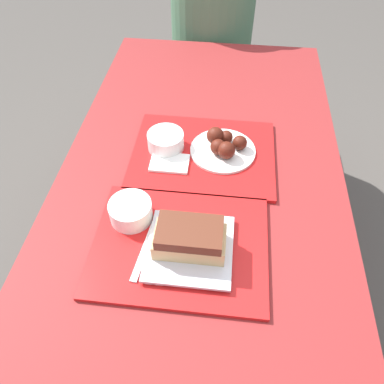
{
  "coord_description": "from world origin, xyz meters",
  "views": [
    {
      "loc": [
        0.06,
        -0.64,
        1.51
      ],
      "look_at": [
        -0.01,
        -0.01,
        0.78
      ],
      "focal_mm": 35.0,
      "sensor_mm": 36.0,
      "label": 1
    }
  ],
  "objects_px": {
    "wings_plate_far": "(223,146)",
    "bowl_coleslaw_far": "(166,140)",
    "tray_far": "(203,154)",
    "person_seated_across": "(212,20)",
    "tray_near": "(180,245)",
    "brisket_sandwich_plate": "(189,242)",
    "bowl_coleslaw_near": "(131,210)"
  },
  "relations": [
    {
      "from": "wings_plate_far",
      "to": "bowl_coleslaw_far",
      "type": "bearing_deg",
      "value": -178.96
    },
    {
      "from": "tray_far",
      "to": "person_seated_across",
      "type": "distance_m",
      "value": 0.92
    },
    {
      "from": "tray_near",
      "to": "brisket_sandwich_plate",
      "type": "height_order",
      "value": "brisket_sandwich_plate"
    },
    {
      "from": "person_seated_across",
      "to": "bowl_coleslaw_far",
      "type": "bearing_deg",
      "value": -94.4
    },
    {
      "from": "bowl_coleslaw_far",
      "to": "brisket_sandwich_plate",
      "type": "bearing_deg",
      "value": -72.47
    },
    {
      "from": "tray_near",
      "to": "person_seated_across",
      "type": "bearing_deg",
      "value": 90.8
    },
    {
      "from": "bowl_coleslaw_near",
      "to": "brisket_sandwich_plate",
      "type": "bearing_deg",
      "value": -27.74
    },
    {
      "from": "bowl_coleslaw_near",
      "to": "brisket_sandwich_plate",
      "type": "height_order",
      "value": "brisket_sandwich_plate"
    },
    {
      "from": "tray_far",
      "to": "wings_plate_far",
      "type": "height_order",
      "value": "wings_plate_far"
    },
    {
      "from": "tray_far",
      "to": "bowl_coleslaw_near",
      "type": "height_order",
      "value": "bowl_coleslaw_near"
    },
    {
      "from": "tray_near",
      "to": "brisket_sandwich_plate",
      "type": "distance_m",
      "value": 0.05
    },
    {
      "from": "tray_near",
      "to": "bowl_coleslaw_far",
      "type": "bearing_deg",
      "value": 104.55
    },
    {
      "from": "bowl_coleslaw_near",
      "to": "bowl_coleslaw_far",
      "type": "distance_m",
      "value": 0.28
    },
    {
      "from": "bowl_coleslaw_far",
      "to": "wings_plate_far",
      "type": "xyz_separation_m",
      "value": [
        0.17,
        0.0,
        -0.01
      ]
    },
    {
      "from": "tray_near",
      "to": "wings_plate_far",
      "type": "distance_m",
      "value": 0.35
    },
    {
      "from": "tray_near",
      "to": "bowl_coleslaw_near",
      "type": "distance_m",
      "value": 0.15
    },
    {
      "from": "brisket_sandwich_plate",
      "to": "bowl_coleslaw_far",
      "type": "height_order",
      "value": "brisket_sandwich_plate"
    },
    {
      "from": "tray_near",
      "to": "person_seated_across",
      "type": "xyz_separation_m",
      "value": [
        -0.02,
        1.25,
        -0.01
      ]
    },
    {
      "from": "tray_near",
      "to": "tray_far",
      "type": "xyz_separation_m",
      "value": [
        0.03,
        0.33,
        0.0
      ]
    },
    {
      "from": "brisket_sandwich_plate",
      "to": "wings_plate_far",
      "type": "distance_m",
      "value": 0.36
    },
    {
      "from": "bowl_coleslaw_far",
      "to": "person_seated_across",
      "type": "xyz_separation_m",
      "value": [
        0.07,
        0.91,
        -0.04
      ]
    },
    {
      "from": "tray_far",
      "to": "brisket_sandwich_plate",
      "type": "bearing_deg",
      "value": -90.25
    },
    {
      "from": "tray_far",
      "to": "wings_plate_far",
      "type": "distance_m",
      "value": 0.07
    },
    {
      "from": "brisket_sandwich_plate",
      "to": "person_seated_across",
      "type": "distance_m",
      "value": 1.27
    },
    {
      "from": "tray_far",
      "to": "bowl_coleslaw_near",
      "type": "distance_m",
      "value": 0.31
    },
    {
      "from": "tray_far",
      "to": "bowl_coleslaw_far",
      "type": "distance_m",
      "value": 0.12
    },
    {
      "from": "bowl_coleslaw_far",
      "to": "tray_far",
      "type": "bearing_deg",
      "value": -5.37
    },
    {
      "from": "tray_far",
      "to": "bowl_coleslaw_near",
      "type": "bearing_deg",
      "value": -121.12
    },
    {
      "from": "bowl_coleslaw_near",
      "to": "person_seated_across",
      "type": "xyz_separation_m",
      "value": [
        0.11,
        1.18,
        -0.04
      ]
    },
    {
      "from": "bowl_coleslaw_near",
      "to": "tray_near",
      "type": "bearing_deg",
      "value": -26.32
    },
    {
      "from": "brisket_sandwich_plate",
      "to": "wings_plate_far",
      "type": "bearing_deg",
      "value": 80.56
    },
    {
      "from": "bowl_coleslaw_far",
      "to": "tray_near",
      "type": "bearing_deg",
      "value": -75.45
    }
  ]
}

